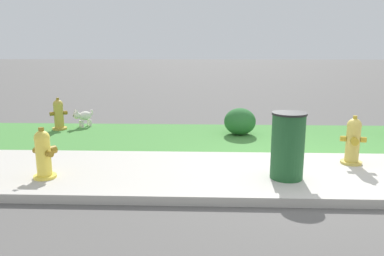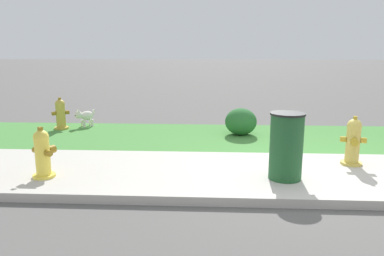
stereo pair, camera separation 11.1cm
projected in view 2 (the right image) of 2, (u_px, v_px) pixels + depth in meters
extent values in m
plane|color=#5B5956|center=(308.00, 174.00, 5.67)|extent=(120.00, 120.00, 0.00)
cube|color=#BCB7AD|center=(308.00, 174.00, 5.67)|extent=(18.00, 2.24, 0.01)
cube|color=#47893D|center=(280.00, 137.00, 8.01)|extent=(18.00, 2.55, 0.01)
cube|color=#BCB7AD|center=(333.00, 202.00, 4.48)|extent=(18.00, 0.16, 0.12)
cylinder|color=gold|center=(351.00, 163.00, 6.11)|extent=(0.34, 0.34, 0.05)
cylinder|color=gold|center=(353.00, 144.00, 6.05)|extent=(0.22, 0.22, 0.60)
sphere|color=gold|center=(354.00, 126.00, 5.98)|extent=(0.23, 0.23, 0.23)
cube|color=#B29323|center=(355.00, 118.00, 5.96)|extent=(0.07, 0.07, 0.06)
cylinder|color=#B29323|center=(363.00, 140.00, 5.99)|extent=(0.11, 0.11, 0.09)
cylinder|color=#B29323|center=(343.00, 139.00, 6.07)|extent=(0.11, 0.11, 0.09)
cylinder|color=#B29323|center=(355.00, 142.00, 5.88)|extent=(0.14, 0.12, 0.12)
cylinder|color=gold|center=(62.00, 128.00, 8.83)|extent=(0.33, 0.33, 0.05)
cylinder|color=gold|center=(61.00, 116.00, 8.77)|extent=(0.21, 0.21, 0.54)
sphere|color=gold|center=(60.00, 104.00, 8.71)|extent=(0.22, 0.22, 0.22)
cube|color=olive|center=(59.00, 99.00, 8.68)|extent=(0.08, 0.08, 0.06)
cylinder|color=olive|center=(54.00, 113.00, 8.68)|extent=(0.12, 0.12, 0.09)
cylinder|color=olive|center=(67.00, 112.00, 8.83)|extent=(0.12, 0.12, 0.09)
cylinder|color=olive|center=(59.00, 112.00, 8.88)|extent=(0.16, 0.15, 0.12)
cylinder|color=yellow|center=(44.00, 176.00, 5.51)|extent=(0.33, 0.33, 0.05)
cylinder|color=yellow|center=(43.00, 156.00, 5.45)|extent=(0.21, 0.21, 0.56)
sphere|color=yellow|center=(41.00, 137.00, 5.39)|extent=(0.22, 0.22, 0.22)
cube|color=olive|center=(40.00, 129.00, 5.37)|extent=(0.08, 0.08, 0.06)
cylinder|color=olive|center=(36.00, 150.00, 5.52)|extent=(0.12, 0.12, 0.09)
cylinder|color=olive|center=(48.00, 153.00, 5.35)|extent=(0.12, 0.12, 0.09)
cylinder|color=olive|center=(51.00, 149.00, 5.56)|extent=(0.15, 0.15, 0.12)
ellipsoid|color=silver|center=(87.00, 115.00, 9.07)|extent=(0.38, 0.38, 0.22)
sphere|color=silver|center=(79.00, 115.00, 8.93)|extent=(0.17, 0.17, 0.17)
sphere|color=black|center=(75.00, 116.00, 8.88)|extent=(0.03, 0.03, 0.03)
cone|color=silver|center=(79.00, 111.00, 8.87)|extent=(0.09, 0.09, 0.08)
cone|color=silver|center=(77.00, 110.00, 8.94)|extent=(0.09, 0.09, 0.08)
cylinder|color=silver|center=(84.00, 124.00, 9.00)|extent=(0.06, 0.06, 0.16)
cylinder|color=silver|center=(82.00, 123.00, 9.09)|extent=(0.06, 0.06, 0.16)
cylinder|color=silver|center=(92.00, 123.00, 9.14)|extent=(0.06, 0.06, 0.16)
cylinder|color=silver|center=(90.00, 122.00, 9.22)|extent=(0.06, 0.06, 0.16)
cylinder|color=silver|center=(94.00, 112.00, 9.18)|extent=(0.05, 0.05, 0.12)
cylinder|color=#1E5128|center=(286.00, 148.00, 5.36)|extent=(0.47, 0.47, 0.95)
cylinder|color=black|center=(288.00, 114.00, 5.25)|extent=(0.49, 0.49, 0.03)
ellipsoid|color=#28662D|center=(241.00, 122.00, 8.19)|extent=(0.69, 0.69, 0.59)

